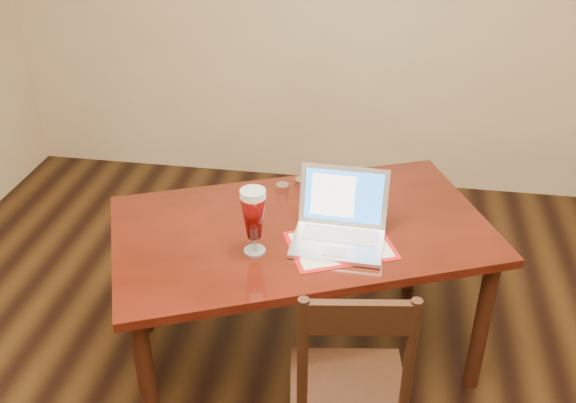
# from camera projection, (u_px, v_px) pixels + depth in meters

# --- Properties ---
(room_shell) EXTENTS (4.51, 5.01, 2.71)m
(room_shell) POSITION_uv_depth(u_px,v_px,m) (289.00, 30.00, 1.52)
(room_shell) COLOR tan
(room_shell) RESTS_ON ground
(dining_table) EXTENTS (1.77, 1.41, 1.01)m
(dining_table) POSITION_uv_depth(u_px,v_px,m) (302.00, 242.00, 2.71)
(dining_table) COLOR #491109
(dining_table) RESTS_ON ground
(dining_chair) EXTENTS (0.47, 0.45, 0.98)m
(dining_chair) POSITION_uv_depth(u_px,v_px,m) (349.00, 392.00, 2.26)
(dining_chair) COLOR black
(dining_chair) RESTS_ON ground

